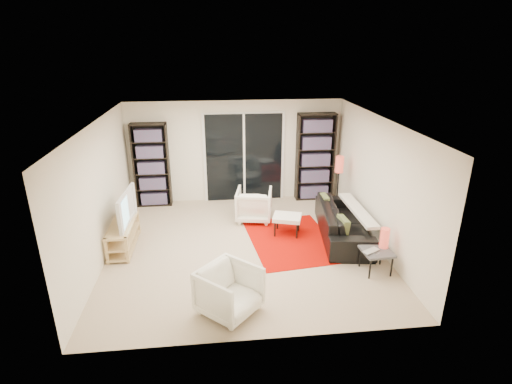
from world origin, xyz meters
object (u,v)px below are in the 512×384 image
Objects in this scene: sofa at (343,222)px; armchair_front at (229,291)px; ottoman at (287,218)px; floor_lamp at (339,171)px; armchair_back at (254,205)px; side_table at (377,253)px; tv_stand at (124,235)px; bookshelf_left at (152,165)px; bookshelf_right at (315,157)px.

sofa is 2.83× the size of armchair_front.
floor_lamp reaches higher than ottoman.
armchair_front is 2.67m from ottoman.
armchair_back is 2.95m from side_table.
armchair_front is at bearing -48.49° from tv_stand.
armchair_back is (2.26, -1.09, -0.63)m from bookshelf_left.
side_table is (2.50, 0.81, 0.00)m from armchair_front.
floor_lamp reaches higher than side_table.
sofa is at bearing -27.88° from bookshelf_left.
ottoman is (-1.09, 0.22, 0.03)m from sofa.
floor_lamp is at bearing 88.38° from side_table.
floor_lamp is at bearing -3.20° from sofa.
sofa is at bearing -4.76° from armchair_front.
tv_stand reaches higher than ottoman.
bookshelf_left is 0.93× the size of bookshelf_right.
armchair_back is 1.49× the size of side_table.
bookshelf_right is at bearing 61.66° from ottoman.
bookshelf_left reaches higher than armchair_front.
armchair_front is (1.58, -4.21, -0.62)m from bookshelf_left.
bookshelf_left reaches higher than tv_stand.
bookshelf_right reaches higher than armchair_back.
sofa is at bearing -0.01° from tv_stand.
tv_stand is 1.93× the size of ottoman.
armchair_front is at bearing -118.32° from bookshelf_right.
ottoman is at bearing -118.34° from bookshelf_right.
bookshelf_right is at bearing -0.00° from bookshelf_left.
sofa reaches higher than side_table.
floor_lamp is (1.89, 0.16, 0.66)m from armchair_back.
armchair_front is (-2.27, -4.21, -0.70)m from bookshelf_right.
bookshelf_left is at bearing 63.61° from armchair_front.
bookshelf_left is at bearing 180.00° from bookshelf_right.
bookshelf_left is 1.54× the size of tv_stand.
ottoman is 1.73m from floor_lamp.
sofa is at bearing -100.76° from floor_lamp.
floor_lamp is (0.07, 2.47, 0.65)m from side_table.
armchair_back is 2.01m from floor_lamp.
armchair_front is 1.17× the size of ottoman.
bookshelf_right reaches higher than floor_lamp.
sofa is 1.65× the size of floor_lamp.
tv_stand is 1.66× the size of armchair_back.
bookshelf_right is 1.66× the size of tv_stand.
bookshelf_right reaches higher than tv_stand.
bookshelf_left is 4.54m from armchair_front.
armchair_front is 2.63m from side_table.
ottoman is (-1.00, -1.86, -0.71)m from bookshelf_right.
floor_lamp is at bearing 14.45° from tv_stand.
floor_lamp is (4.15, -0.93, 0.03)m from bookshelf_left.
bookshelf_left is at bearing 167.36° from floor_lamp.
armchair_back is at bearing 66.93° from sofa.
side_table is at bearing -16.78° from tv_stand.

